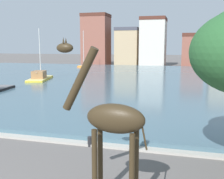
% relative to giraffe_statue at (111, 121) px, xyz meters
% --- Properties ---
extents(harbor_water, '(82.82, 52.01, 0.37)m').
position_rel_giraffe_statue_xyz_m(harbor_water, '(-4.76, 30.81, -2.50)').
color(harbor_water, '#476675').
rests_on(harbor_water, ground).
extents(quay_edge_coping, '(82.82, 0.50, 0.12)m').
position_rel_giraffe_statue_xyz_m(quay_edge_coping, '(-4.76, 4.55, -2.62)').
color(quay_edge_coping, '#ADA89E').
rests_on(quay_edge_coping, ground).
extents(giraffe_statue, '(3.01, 0.88, 5.26)m').
position_rel_giraffe_statue_xyz_m(giraffe_statue, '(0.00, 0.00, 0.00)').
color(giraffe_statue, '#382B19').
rests_on(giraffe_statue, ground).
extents(sailboat_yellow, '(3.96, 7.60, 7.35)m').
position_rel_giraffe_statue_xyz_m(sailboat_yellow, '(-17.09, 25.70, -2.16)').
color(sailboat_yellow, gold).
rests_on(sailboat_yellow, ground).
extents(sailboat_orange, '(1.94, 6.25, 8.36)m').
position_rel_giraffe_statue_xyz_m(sailboat_orange, '(-19.74, 49.32, -2.28)').
color(sailboat_orange, orange).
rests_on(sailboat_orange, ground).
extents(mooring_bollard, '(0.24, 0.24, 0.50)m').
position_rel_giraffe_statue_xyz_m(mooring_bollard, '(-2.27, 4.40, -2.43)').
color(mooring_bollard, '#232326').
rests_on(mooring_bollard, ground).
extents(townhouse_wide_warehouse, '(6.60, 6.04, 13.03)m').
position_rel_giraffe_statue_xyz_m(townhouse_wide_warehouse, '(-20.06, 59.50, 3.85)').
color(townhouse_wide_warehouse, '#8E5142').
rests_on(townhouse_wide_warehouse, ground).
extents(townhouse_end_terrace, '(5.74, 7.17, 9.47)m').
position_rel_giraffe_statue_xyz_m(townhouse_end_terrace, '(-11.76, 60.22, 2.07)').
color(townhouse_end_terrace, tan).
rests_on(townhouse_end_terrace, ground).
extents(townhouse_tall_gabled, '(6.03, 7.90, 11.76)m').
position_rel_giraffe_statue_xyz_m(townhouse_tall_gabled, '(-5.35, 59.73, 3.21)').
color(townhouse_tall_gabled, beige).
rests_on(townhouse_tall_gabled, ground).
extents(townhouse_corner_house, '(5.36, 6.94, 8.00)m').
position_rel_giraffe_statue_xyz_m(townhouse_corner_house, '(4.12, 62.18, 1.33)').
color(townhouse_corner_house, '#8E5142').
rests_on(townhouse_corner_house, ground).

